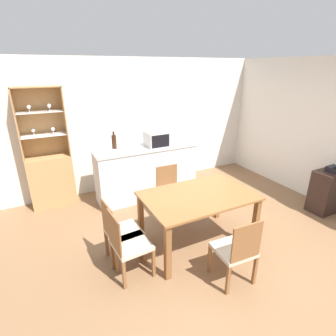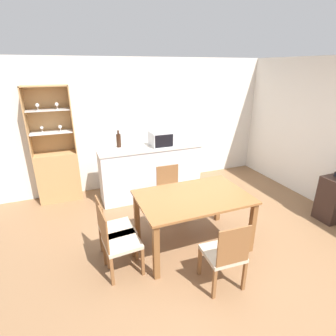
% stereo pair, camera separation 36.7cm
% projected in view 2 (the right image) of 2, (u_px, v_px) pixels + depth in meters
% --- Properties ---
extents(ground_plane, '(18.00, 18.00, 0.00)m').
position_uv_depth(ground_plane, '(210.00, 252.00, 3.60)').
color(ground_plane, brown).
extents(wall_back, '(6.80, 0.06, 2.55)m').
position_uv_depth(wall_back, '(149.00, 123.00, 5.42)').
color(wall_back, silver).
rests_on(wall_back, ground_plane).
extents(kitchen_counter, '(1.92, 0.55, 0.99)m').
position_uv_depth(kitchen_counter, '(150.00, 171.00, 5.02)').
color(kitchen_counter, silver).
rests_on(kitchen_counter, ground_plane).
extents(display_cabinet, '(0.74, 0.36, 2.09)m').
position_uv_depth(display_cabinet, '(58.00, 168.00, 4.84)').
color(display_cabinet, tan).
rests_on(display_cabinet, ground_plane).
extents(dining_table, '(1.48, 0.96, 0.77)m').
position_uv_depth(dining_table, '(193.00, 203.00, 3.53)').
color(dining_table, brown).
rests_on(dining_table, ground_plane).
extents(dining_chair_side_left_near, '(0.44, 0.44, 0.87)m').
position_uv_depth(dining_chair_side_left_near, '(118.00, 242.00, 3.12)').
color(dining_chair_side_left_near, '#C1B299').
rests_on(dining_chair_side_left_near, ground_plane).
extents(dining_chair_head_far, '(0.42, 0.42, 0.87)m').
position_uv_depth(dining_chair_head_far, '(171.00, 193.00, 4.31)').
color(dining_chair_head_far, '#C1B299').
rests_on(dining_chair_head_far, ground_plane).
extents(dining_chair_head_near, '(0.44, 0.44, 0.87)m').
position_uv_depth(dining_chair_head_near, '(225.00, 254.00, 2.91)').
color(dining_chair_head_near, '#C1B299').
rests_on(dining_chair_head_near, ground_plane).
extents(dining_chair_side_left_far, '(0.44, 0.44, 0.87)m').
position_uv_depth(dining_chair_side_left_far, '(114.00, 229.00, 3.37)').
color(dining_chair_side_left_far, '#C1B299').
rests_on(dining_chair_side_left_far, ground_plane).
extents(microwave, '(0.53, 0.37, 0.27)m').
position_uv_depth(microwave, '(164.00, 138.00, 4.88)').
color(microwave, '#B7BABF').
rests_on(microwave, kitchen_counter).
extents(wine_bottle, '(0.08, 0.08, 0.31)m').
position_uv_depth(wine_bottle, '(119.00, 140.00, 4.77)').
color(wine_bottle, black).
rests_on(wine_bottle, kitchen_counter).
extents(side_cabinet, '(0.49, 0.36, 0.74)m').
position_uv_depth(side_cabinet, '(335.00, 199.00, 4.26)').
color(side_cabinet, black).
rests_on(side_cabinet, ground_plane).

